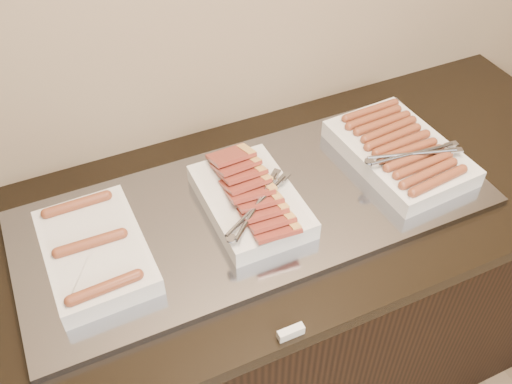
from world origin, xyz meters
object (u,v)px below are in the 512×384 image
counter (260,309)px  dish_center (251,199)px  dish_right (400,151)px  warming_tray (256,209)px  dish_left (95,251)px

counter → dish_center: 0.50m
dish_center → dish_right: bearing=0.2°
warming_tray → dish_left: bearing=180.0°
dish_center → counter: bearing=9.0°
counter → dish_left: size_ratio=6.16×
dish_left → dish_center: 0.39m
dish_left → counter: bearing=-1.2°
counter → dish_left: dish_left is taller
dish_right → dish_center: bearing=176.5°
counter → dish_center: dish_center is taller
counter → warming_tray: 0.46m
dish_center → dish_right: size_ratio=0.89×
counter → dish_left: (-0.42, 0.00, 0.50)m
dish_left → dish_right: (0.84, -0.00, 0.01)m
dish_left → dish_right: dish_right is taller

